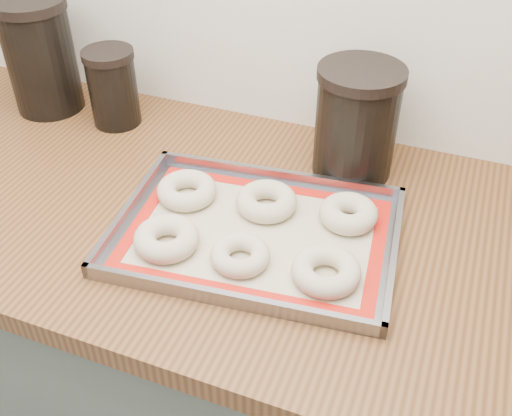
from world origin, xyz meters
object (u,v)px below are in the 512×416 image
at_px(canister_mid, 113,87).
at_px(bagel_front_right, 326,271).
at_px(bagel_front_mid, 240,255).
at_px(bagel_front_left, 167,239).
at_px(bagel_back_mid, 266,201).
at_px(canister_right, 356,122).
at_px(canister_left, 40,55).
at_px(baking_tray, 256,233).
at_px(bagel_back_left, 187,190).
at_px(bagel_back_right, 348,213).

bearing_deg(canister_mid, bagel_front_right, -28.82).
bearing_deg(canister_mid, bagel_front_mid, -37.22).
height_order(bagel_front_left, bagel_back_mid, same).
xyz_separation_m(bagel_back_mid, canister_right, (0.11, 0.18, 0.08)).
relative_size(canister_mid, canister_right, 0.77).
xyz_separation_m(bagel_front_right, canister_left, (-0.72, 0.31, 0.10)).
height_order(bagel_front_left, canister_left, canister_left).
bearing_deg(bagel_back_mid, bagel_front_right, -41.70).
distance_m(baking_tray, bagel_front_mid, 0.07).
bearing_deg(bagel_back_left, bagel_front_mid, -38.26).
bearing_deg(bagel_front_mid, canister_right, 72.88).
xyz_separation_m(bagel_back_right, canister_left, (-0.72, 0.16, 0.10)).
relative_size(bagel_back_mid, canister_right, 0.50).
distance_m(bagel_front_left, canister_right, 0.40).
relative_size(baking_tray, bagel_front_left, 4.66).
bearing_deg(baking_tray, bagel_back_mid, 95.98).
relative_size(canister_left, canister_mid, 1.49).
bearing_deg(canister_right, bagel_back_left, -141.52).
distance_m(bagel_front_right, canister_mid, 0.63).
distance_m(bagel_front_right, bagel_back_left, 0.31).
bearing_deg(bagel_back_right, canister_mid, 163.98).
bearing_deg(bagel_back_mid, bagel_back_right, 7.03).
height_order(bagel_front_left, bagel_back_left, bagel_front_left).
height_order(bagel_front_mid, bagel_back_right, bagel_back_right).
relative_size(bagel_front_right, canister_right, 0.51).
relative_size(baking_tray, canister_left, 2.04).
xyz_separation_m(bagel_back_left, bagel_back_mid, (0.14, 0.02, 0.00)).
bearing_deg(bagel_back_left, baking_tray, -17.67).
bearing_deg(canister_right, bagel_back_right, -77.93).
height_order(bagel_front_left, bagel_back_right, same).
relative_size(bagel_back_right, canister_right, 0.47).
bearing_deg(bagel_back_left, canister_left, 155.38).
distance_m(baking_tray, canister_left, 0.65).
bearing_deg(canister_mid, bagel_back_left, -36.61).
relative_size(baking_tray, bagel_back_left, 4.64).
bearing_deg(canister_right, canister_left, 179.89).
bearing_deg(bagel_back_right, bagel_back_left, -172.35).
bearing_deg(bagel_back_right, bagel_front_right, -89.04).
height_order(bagel_front_left, bagel_front_right, bagel_front_left).
xyz_separation_m(bagel_front_left, bagel_back_left, (-0.03, 0.13, -0.00)).
bearing_deg(bagel_back_right, baking_tray, -147.24).
relative_size(bagel_front_mid, bagel_back_right, 0.95).
relative_size(bagel_front_mid, canister_mid, 0.58).
xyz_separation_m(bagel_front_left, bagel_front_mid, (0.12, 0.01, -0.00)).
bearing_deg(baking_tray, canister_left, 157.10).
relative_size(bagel_front_right, bagel_back_mid, 1.00).
bearing_deg(bagel_front_right, canister_left, 157.00).
height_order(bagel_front_left, canister_right, canister_right).
distance_m(bagel_back_left, canister_left, 0.49).
bearing_deg(canister_mid, bagel_back_mid, -23.25).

